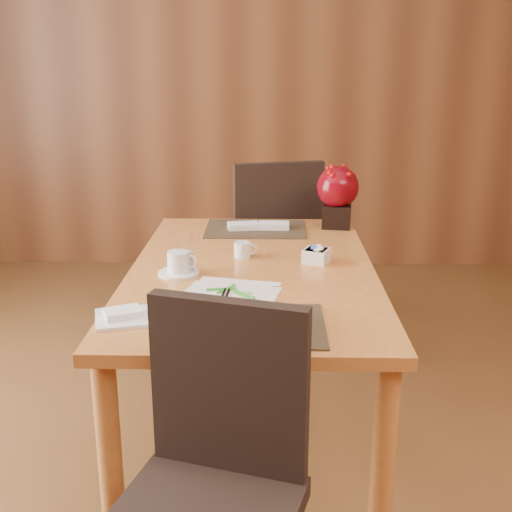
{
  "coord_description": "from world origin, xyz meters",
  "views": [
    {
      "loc": [
        0.06,
        -1.66,
        1.49
      ],
      "look_at": [
        0.02,
        0.35,
        0.87
      ],
      "focal_mm": 45.0,
      "sensor_mm": 36.0,
      "label": 1
    }
  ],
  "objects_px": {
    "dining_table": "(252,292)",
    "bread_plate": "(123,318)",
    "creamer_jug": "(242,250)",
    "berry_decor": "(338,193)",
    "near_chair": "(214,470)",
    "water_glass": "(185,253)",
    "sugar_caddy": "(316,256)",
    "soup_setting": "(230,314)",
    "far_chair": "(272,243)",
    "coffee_cup": "(178,265)"
  },
  "relations": [
    {
      "from": "water_glass",
      "to": "creamer_jug",
      "type": "xyz_separation_m",
      "value": [
        0.2,
        0.2,
        -0.04
      ]
    },
    {
      "from": "soup_setting",
      "to": "near_chair",
      "type": "height_order",
      "value": "near_chair"
    },
    {
      "from": "coffee_cup",
      "to": "berry_decor",
      "type": "distance_m",
      "value": 0.95
    },
    {
      "from": "dining_table",
      "to": "bread_plate",
      "type": "xyz_separation_m",
      "value": [
        -0.37,
        -0.51,
        0.1
      ]
    },
    {
      "from": "dining_table",
      "to": "water_glass",
      "type": "xyz_separation_m",
      "value": [
        -0.24,
        -0.08,
        0.17
      ]
    },
    {
      "from": "coffee_cup",
      "to": "water_glass",
      "type": "xyz_separation_m",
      "value": [
        0.02,
        0.01,
        0.04
      ]
    },
    {
      "from": "near_chair",
      "to": "coffee_cup",
      "type": "bearing_deg",
      "value": 119.39
    },
    {
      "from": "berry_decor",
      "to": "near_chair",
      "type": "bearing_deg",
      "value": -106.14
    },
    {
      "from": "sugar_caddy",
      "to": "berry_decor",
      "type": "xyz_separation_m",
      "value": [
        0.13,
        0.54,
        0.13
      ]
    },
    {
      "from": "soup_setting",
      "to": "creamer_jug",
      "type": "height_order",
      "value": "soup_setting"
    },
    {
      "from": "berry_decor",
      "to": "near_chair",
      "type": "distance_m",
      "value": 1.63
    },
    {
      "from": "far_chair",
      "to": "berry_decor",
      "type": "bearing_deg",
      "value": 115.6
    },
    {
      "from": "water_glass",
      "to": "sugar_caddy",
      "type": "height_order",
      "value": "water_glass"
    },
    {
      "from": "dining_table",
      "to": "sugar_caddy",
      "type": "xyz_separation_m",
      "value": [
        0.24,
        0.06,
        0.12
      ]
    },
    {
      "from": "far_chair",
      "to": "soup_setting",
      "type": "bearing_deg",
      "value": 71.38
    },
    {
      "from": "berry_decor",
      "to": "bread_plate",
      "type": "height_order",
      "value": "berry_decor"
    },
    {
      "from": "dining_table",
      "to": "near_chair",
      "type": "bearing_deg",
      "value": -94.38
    },
    {
      "from": "creamer_jug",
      "to": "far_chair",
      "type": "relative_size",
      "value": 0.08
    },
    {
      "from": "dining_table",
      "to": "water_glass",
      "type": "relative_size",
      "value": 10.1
    },
    {
      "from": "far_chair",
      "to": "dining_table",
      "type": "bearing_deg",
      "value": 71.34
    },
    {
      "from": "soup_setting",
      "to": "near_chair",
      "type": "xyz_separation_m",
      "value": [
        -0.02,
        -0.32,
        -0.28
      ]
    },
    {
      "from": "near_chair",
      "to": "far_chair",
      "type": "distance_m",
      "value": 1.88
    },
    {
      "from": "bread_plate",
      "to": "near_chair",
      "type": "bearing_deg",
      "value": -53.49
    },
    {
      "from": "water_glass",
      "to": "berry_decor",
      "type": "bearing_deg",
      "value": 48.1
    },
    {
      "from": "berry_decor",
      "to": "bread_plate",
      "type": "distance_m",
      "value": 1.35
    },
    {
      "from": "creamer_jug",
      "to": "far_chair",
      "type": "bearing_deg",
      "value": 83.55
    },
    {
      "from": "creamer_jug",
      "to": "far_chair",
      "type": "distance_m",
      "value": 0.87
    },
    {
      "from": "berry_decor",
      "to": "far_chair",
      "type": "xyz_separation_m",
      "value": [
        -0.29,
        0.35,
        -0.34
      ]
    },
    {
      "from": "soup_setting",
      "to": "sugar_caddy",
      "type": "bearing_deg",
      "value": 78.67
    },
    {
      "from": "creamer_jug",
      "to": "sugar_caddy",
      "type": "relative_size",
      "value": 0.94
    },
    {
      "from": "soup_setting",
      "to": "sugar_caddy",
      "type": "distance_m",
      "value": 0.72
    },
    {
      "from": "berry_decor",
      "to": "near_chair",
      "type": "xyz_separation_m",
      "value": [
        -0.44,
        -1.52,
        -0.39
      ]
    },
    {
      "from": "soup_setting",
      "to": "sugar_caddy",
      "type": "xyz_separation_m",
      "value": [
        0.29,
        0.66,
        -0.03
      ]
    },
    {
      "from": "coffee_cup",
      "to": "bread_plate",
      "type": "height_order",
      "value": "coffee_cup"
    },
    {
      "from": "creamer_jug",
      "to": "bread_plate",
      "type": "distance_m",
      "value": 0.71
    },
    {
      "from": "berry_decor",
      "to": "creamer_jug",
      "type": "bearing_deg",
      "value": -130.58
    },
    {
      "from": "water_glass",
      "to": "near_chair",
      "type": "distance_m",
      "value": 0.91
    },
    {
      "from": "soup_setting",
      "to": "water_glass",
      "type": "relative_size",
      "value": 2.26
    },
    {
      "from": "dining_table",
      "to": "soup_setting",
      "type": "relative_size",
      "value": 4.48
    },
    {
      "from": "creamer_jug",
      "to": "soup_setting",
      "type": "bearing_deg",
      "value": -88.57
    },
    {
      "from": "bread_plate",
      "to": "berry_decor",
      "type": "bearing_deg",
      "value": 56.44
    },
    {
      "from": "dining_table",
      "to": "sugar_caddy",
      "type": "relative_size",
      "value": 16.91
    },
    {
      "from": "bread_plate",
      "to": "far_chair",
      "type": "relative_size",
      "value": 0.16
    },
    {
      "from": "water_glass",
      "to": "sugar_caddy",
      "type": "bearing_deg",
      "value": 15.89
    },
    {
      "from": "coffee_cup",
      "to": "creamer_jug",
      "type": "height_order",
      "value": "coffee_cup"
    },
    {
      "from": "near_chair",
      "to": "water_glass",
      "type": "bearing_deg",
      "value": 117.78
    },
    {
      "from": "bread_plate",
      "to": "near_chair",
      "type": "xyz_separation_m",
      "value": [
        0.3,
        -0.41,
        -0.23
      ]
    },
    {
      "from": "creamer_jug",
      "to": "bread_plate",
      "type": "xyz_separation_m",
      "value": [
        -0.33,
        -0.63,
        -0.02
      ]
    },
    {
      "from": "water_glass",
      "to": "far_chair",
      "type": "bearing_deg",
      "value": 72.91
    },
    {
      "from": "coffee_cup",
      "to": "berry_decor",
      "type": "relative_size",
      "value": 0.53
    }
  ]
}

